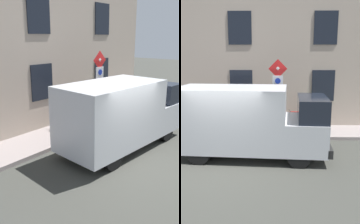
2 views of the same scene
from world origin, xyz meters
TOP-DOWN VIEW (x-y plane):
  - ground_plane at (0.00, 0.00)m, footprint 80.00×80.00m
  - sidewalk_slab at (3.49, 0.00)m, footprint 1.89×16.58m
  - building_facade at (4.79, 0.00)m, footprint 0.75×14.58m
  - sign_post_stacked at (2.76, -1.77)m, footprint 0.16×0.56m
  - delivery_van at (0.86, -0.74)m, footprint 2.33×5.44m
  - bicycle_red at (3.89, -2.83)m, footprint 0.46×1.71m
  - bicycle_black at (3.89, -1.82)m, footprint 0.46×1.72m
  - bicycle_blue at (3.89, -0.81)m, footprint 0.47×1.72m
  - pedestrian at (3.70, -3.66)m, footprint 0.32×0.43m

SIDE VIEW (x-z plane):
  - ground_plane at x=0.00m, z-range 0.00..0.00m
  - sidewalk_slab at x=3.49m, z-range 0.00..0.14m
  - bicycle_red at x=3.89m, z-range 0.07..0.96m
  - bicycle_black at x=3.89m, z-range 0.07..0.95m
  - bicycle_blue at x=3.89m, z-range 0.07..0.96m
  - pedestrian at x=3.70m, z-range 0.21..1.93m
  - delivery_van at x=0.86m, z-range 0.08..2.58m
  - sign_post_stacked at x=2.76m, z-range 0.69..3.86m
  - building_facade at x=4.79m, z-range 0.00..6.73m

